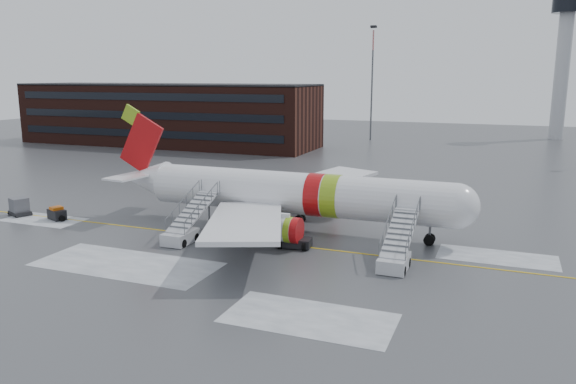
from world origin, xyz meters
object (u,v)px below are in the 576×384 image
at_px(airliner, 286,193).
at_px(pushback_tug, 292,239).
at_px(airstair_aft, 185,229).
at_px(uld_container, 19,207).
at_px(baggage_tractor, 57,214).
at_px(airstair_fwd, 396,253).

relative_size(airliner, pushback_tug, 11.74).
xyz_separation_m(airstair_aft, uld_container, (-20.46, 1.64, -0.22)).
height_order(airstair_aft, uld_container, airstair_aft).
bearing_deg(baggage_tractor, airstair_fwd, -2.77).
bearing_deg(airliner, uld_container, -169.80).
height_order(uld_container, baggage_tractor, uld_container).
bearing_deg(baggage_tractor, airstair_aft, -5.97).
xyz_separation_m(airstair_aft, baggage_tractor, (-15.63, 1.64, -0.51)).
height_order(airstair_fwd, baggage_tractor, airstair_fwd).
bearing_deg(airstair_aft, baggage_tractor, 174.03).
relative_size(airstair_fwd, pushback_tug, 2.58).
bearing_deg(uld_container, airstair_fwd, -2.43).
height_order(airstair_aft, baggage_tractor, airstair_aft).
xyz_separation_m(airstair_fwd, baggage_tractor, (-33.77, 1.64, -0.51)).
height_order(pushback_tug, uld_container, uld_container).
height_order(airliner, baggage_tractor, airliner).
bearing_deg(uld_container, pushback_tug, -0.04).
distance_m(airstair_fwd, pushback_tug, 9.06).
distance_m(airstair_fwd, uld_container, 38.63).
distance_m(airliner, baggage_tractor, 23.12).
bearing_deg(uld_container, airliner, 10.20).
xyz_separation_m(airliner, airstair_aft, (-6.78, -6.54, -2.35)).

